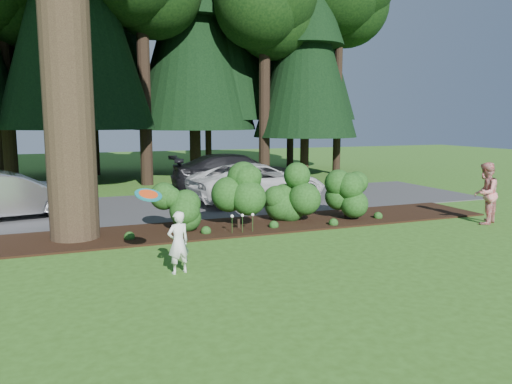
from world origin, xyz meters
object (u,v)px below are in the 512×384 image
Objects in this scene: child at (178,242)px; car_silver_wagon at (9,195)px; adult at (485,193)px; car_white_suv at (258,183)px; car_dark_suv at (238,173)px; frisbee at (148,195)px.

car_silver_wagon is at bearing -77.71° from child.
adult is at bearing -124.01° from car_silver_wagon.
child is at bearing 140.65° from car_white_suv.
car_dark_suv is 4.39× the size of child.
frisbee reaches higher than child.
car_white_suv is 8.96m from frisbee.
child is 9.80m from adult.
frisbee is (-5.41, -9.87, 0.75)m from car_dark_suv.
car_white_suv is at bearing -177.99° from car_dark_suv.
frisbee is at bearing -165.78° from car_silver_wagon.
child is 1.15m from frisbee.
car_silver_wagon is 8.46m from car_white_suv.
car_white_suv is 0.93× the size of car_dark_suv.
frisbee reaches higher than car_silver_wagon.
car_white_suv is 2.69m from car_dark_suv.
child is 0.69× the size of adult.
car_silver_wagon is 0.85× the size of car_white_suv.
car_white_suv is 9.15× the size of frisbee.
child is at bearing -20.47° from adult.
car_silver_wagon is 7.78× the size of frisbee.
child is at bearing -163.64° from car_silver_wagon.
frisbee is at bearing 136.57° from car_white_suv.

